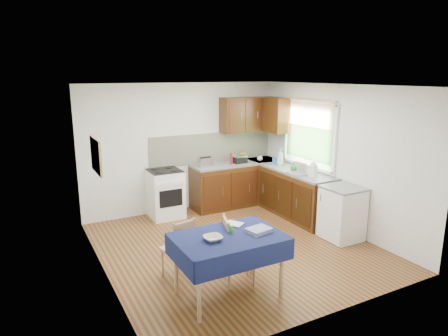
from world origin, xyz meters
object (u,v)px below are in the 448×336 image
sandwich_press (239,159)px  kettle (313,170)px  dining_table (228,244)px  chair_near (236,249)px  chair_far (180,247)px  toaster (205,162)px  dish_rack (301,172)px

sandwich_press → kettle: 1.67m
sandwich_press → dining_table: bearing=-106.3°
chair_near → sandwich_press: sandwich_press is taller
chair_far → toaster: 2.74m
chair_far → chair_near: 0.74m
dining_table → chair_far: size_ratio=1.53×
toaster → sandwich_press: toaster is taller
sandwich_press → chair_far: bearing=-118.4°
dish_rack → toaster: bearing=116.7°
toaster → dish_rack: size_ratio=0.60×
dining_table → chair_near: bearing=58.6°
chair_near → toaster: size_ratio=3.37×
sandwich_press → dish_rack: (0.56, -1.29, -0.05)m
dining_table → chair_near: chair_near is taller
dining_table → kettle: size_ratio=4.88×
dining_table → sandwich_press: (1.86, 2.95, 0.30)m
chair_far → chair_near: chair_near is taller
toaster → sandwich_press: bearing=-20.1°
toaster → dish_rack: (1.32, -1.28, -0.07)m
dining_table → chair_near: 0.38m
chair_near → kettle: 2.58m
sandwich_press → dish_rack: 1.41m
sandwich_press → kettle: bearing=-53.1°
chair_far → toaster: size_ratio=3.17×
dish_rack → sandwich_press: bearing=94.0°
chair_far → dish_rack: size_ratio=1.91×
chair_far → toaster: bearing=-135.5°
chair_near → kettle: kettle is taller
dining_table → sandwich_press: 3.50m
chair_far → sandwich_press: (2.22, 2.27, 0.53)m
chair_far → chair_near: bearing=129.6°
dining_table → kettle: 2.85m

